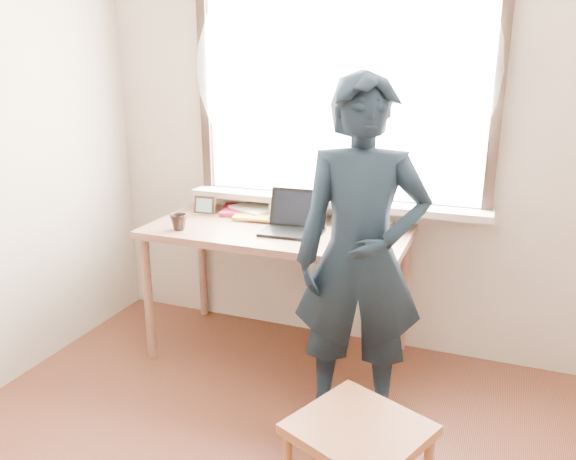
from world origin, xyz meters
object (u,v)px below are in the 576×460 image
at_px(desk, 278,241).
at_px(mug_white, 278,210).
at_px(mug_dark, 179,222).
at_px(work_chair, 359,441).
at_px(laptop, 295,222).
at_px(person, 361,258).

relative_size(desk, mug_white, 12.70).
distance_m(mug_dark, work_chair, 1.67).
height_order(laptop, mug_dark, laptop).
height_order(mug_white, work_chair, mug_white).
distance_m(desk, laptop, 0.18).
relative_size(laptop, work_chair, 0.60).
xyz_separation_m(desk, work_chair, (0.79, -1.16, -0.34)).
bearing_deg(person, mug_white, 121.43).
distance_m(mug_white, mug_dark, 0.62).
xyz_separation_m(mug_dark, person, (1.13, -0.22, -0.00)).
bearing_deg(work_chair, mug_white, 122.63).
xyz_separation_m(mug_white, mug_dark, (-0.44, -0.44, -0.00)).
distance_m(laptop, person, 0.65).
xyz_separation_m(desk, person, (0.61, -0.46, 0.13)).
bearing_deg(work_chair, laptop, 120.98).
bearing_deg(desk, laptop, -14.78).
bearing_deg(person, mug_dark, 154.36).
distance_m(laptop, mug_dark, 0.67).
relative_size(work_chair, person, 0.34).
relative_size(mug_white, mug_dark, 1.22).
xyz_separation_m(laptop, mug_white, (-0.19, 0.23, -0.01)).
bearing_deg(mug_white, work_chair, -57.37).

